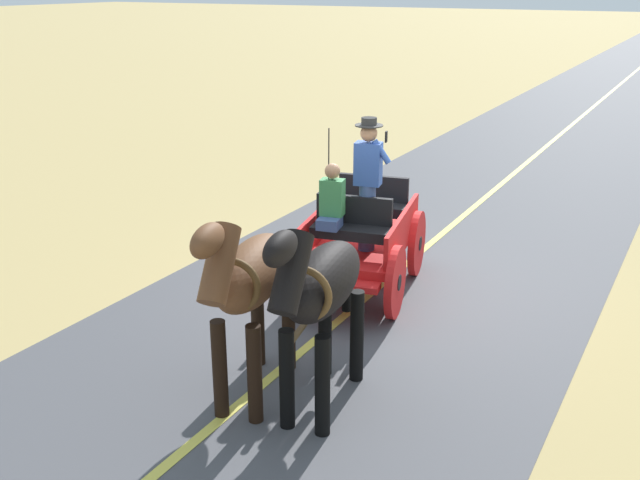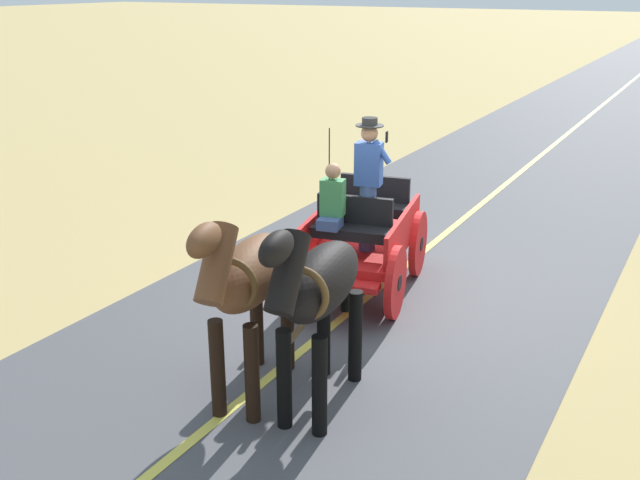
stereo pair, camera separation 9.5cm
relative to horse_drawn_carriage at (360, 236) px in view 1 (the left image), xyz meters
name	(u,v)px [view 1 (the left image)]	position (x,y,z in m)	size (l,w,h in m)	color
ground_plane	(378,288)	(-0.21, -0.18, -0.82)	(200.00, 200.00, 0.00)	tan
road_surface	(378,288)	(-0.21, -0.18, -0.81)	(5.84, 160.00, 0.01)	#4C4C51
road_centre_stripe	(378,288)	(-0.21, -0.18, -0.81)	(0.12, 160.00, 0.00)	#DBCC4C
horse_drawn_carriage	(360,236)	(0.00, 0.00, 0.00)	(1.87, 4.51, 2.50)	red
horse_near_side	(320,289)	(-0.96, 2.90, 0.51)	(0.79, 2.15, 2.21)	black
horse_off_side	(250,280)	(-0.24, 3.04, 0.51)	(0.91, 2.15, 2.21)	brown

